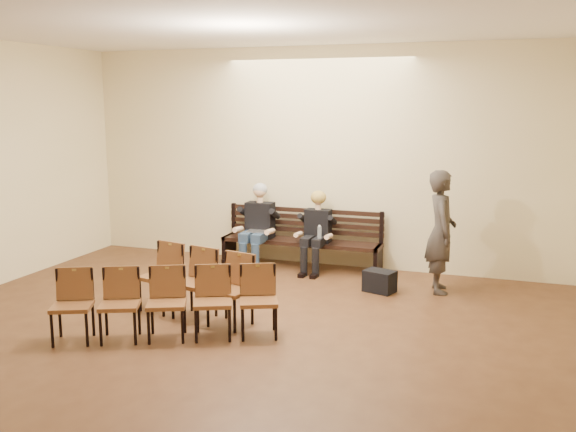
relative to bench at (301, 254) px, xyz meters
name	(u,v)px	position (x,y,z in m)	size (l,w,h in m)	color
ground	(161,390)	(0.17, -4.65, -0.23)	(10.00, 10.00, 0.00)	brown
room_walls	(193,112)	(0.17, -3.86, 2.31)	(8.02, 10.01, 3.51)	beige
bench	(301,254)	(0.00, 0.00, 0.00)	(2.60, 0.90, 0.45)	black
seated_man	(258,226)	(-0.69, -0.12, 0.43)	(0.55, 0.76, 1.32)	black
seated_woman	(316,235)	(0.29, -0.12, 0.35)	(0.49, 0.68, 1.14)	black
laptop	(256,234)	(-0.67, -0.25, 0.33)	(0.30, 0.24, 0.22)	silver
water_bottle	(319,240)	(0.41, -0.32, 0.33)	(0.06, 0.06, 0.21)	silver
bag	(380,281)	(1.47, -0.90, -0.07)	(0.41, 0.28, 0.31)	black
passerby	(441,223)	(2.25, -0.60, 0.76)	(0.72, 0.47, 1.98)	#35302C
chair_row_front	(194,284)	(-0.48, -2.73, 0.21)	(1.55, 0.47, 0.87)	brown
chair_row_back	(166,304)	(-0.43, -3.48, 0.18)	(2.49, 0.44, 0.81)	brown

